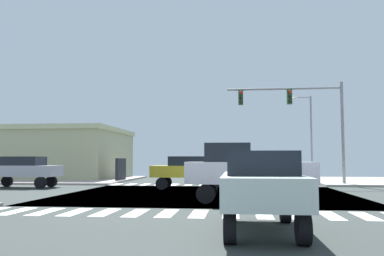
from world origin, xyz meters
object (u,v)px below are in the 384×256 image
Objects in this scene: pickup_queued_1 at (246,170)px; sedan_middle_4 at (24,169)px; street_lamp at (308,129)px; bank_building at (41,153)px; sedan_leading_3 at (261,184)px; traffic_signal_mast at (297,109)px; sedan_crossing_2 at (189,170)px.

pickup_queued_1 is 14.99m from sedan_middle_4.
bank_building is (-24.13, -0.89, -2.16)m from street_lamp.
sedan_leading_3 is (18.34, -25.70, -1.14)m from bank_building.
street_lamp is (2.24, 8.72, -0.71)m from traffic_signal_mast.
bank_building is at bearing 160.31° from traffic_signal_mast.
traffic_signal_mast is 8.94m from sedan_crossing_2.
street_lamp reaches higher than sedan_crossing_2.
sedan_crossing_2 is at bearing -149.26° from traffic_signal_mast.
street_lamp reaches higher than bank_building.
bank_building is (-21.89, 7.84, -2.86)m from traffic_signal_mast.
traffic_signal_mast is 1.51× the size of pickup_queued_1.
sedan_crossing_2 is at bearing -125.40° from street_lamp.
pickup_queued_1 is at bearing 62.17° from sedan_middle_4.
sedan_middle_4 is at bearing 134.32° from sedan_leading_3.
pickup_queued_1 is (-5.99, -19.81, -3.12)m from street_lamp.
bank_building is 26.23m from pickup_queued_1.
street_lamp is at bearing 75.62° from traffic_signal_mast.
sedan_crossing_2 is at bearing 90.00° from sedan_middle_4.
sedan_crossing_2 and sedan_leading_3 have the same top height.
sedan_leading_3 is at bearing -54.49° from bank_building.
bank_building is 12.93m from sedan_middle_4.
pickup_queued_1 reaches higher than sedan_middle_4.
pickup_queued_1 is (18.14, -18.92, -0.97)m from bank_building.
bank_building is 19.22m from sedan_crossing_2.
street_lamp is 0.45× the size of bank_building.
traffic_signal_mast is 17.95m from sedan_middle_4.
street_lamp is 1.70× the size of sedan_middle_4.
traffic_signal_mast is at bearing 78.74° from sedan_leading_3.
sedan_crossing_2 is at bearing 103.51° from sedan_leading_3.
traffic_signal_mast is 1.79× the size of sedan_crossing_2.
traffic_signal_mast is 1.79× the size of sedan_middle_4.
pickup_queued_1 is 6.78m from sedan_leading_3.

